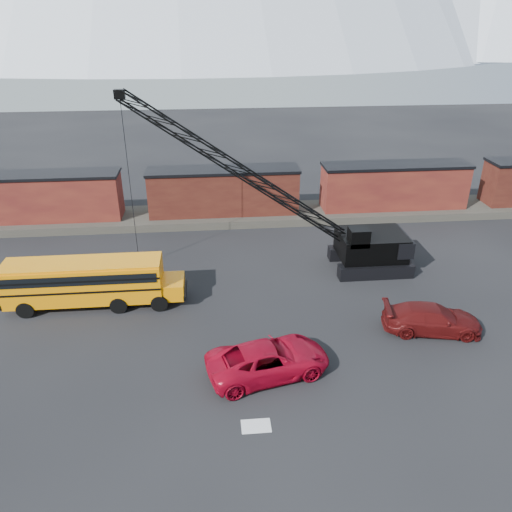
{
  "coord_description": "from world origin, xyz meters",
  "views": [
    {
      "loc": [
        -1.16,
        -21.41,
        17.66
      ],
      "look_at": [
        1.63,
        7.98,
        3.0
      ],
      "focal_mm": 35.0,
      "sensor_mm": 36.0,
      "label": 1
    }
  ],
  "objects": [
    {
      "name": "school_bus",
      "position": [
        -9.25,
        7.78,
        1.79
      ],
      "size": [
        11.65,
        2.65,
        3.19
      ],
      "color": "orange",
      "rests_on": "ground"
    },
    {
      "name": "ground",
      "position": [
        0.0,
        0.0,
        0.0
      ],
      "size": [
        160.0,
        160.0,
        0.0
      ],
      "primitive_type": "plane",
      "color": "black",
      "rests_on": "ground"
    },
    {
      "name": "boxcar_west_near",
      "position": [
        -16.0,
        22.0,
        2.76
      ],
      "size": [
        13.7,
        3.1,
        4.17
      ],
      "color": "#481414",
      "rests_on": "gravel_berm"
    },
    {
      "name": "boxcar_east_near",
      "position": [
        16.0,
        22.0,
        2.76
      ],
      "size": [
        13.7,
        3.1,
        4.17
      ],
      "color": "#481414",
      "rests_on": "gravel_berm"
    },
    {
      "name": "maroon_suv",
      "position": [
        11.84,
        2.77,
        0.85
      ],
      "size": [
        6.2,
        3.36,
        1.7
      ],
      "primitive_type": "imported",
      "rotation": [
        0.0,
        0.0,
        1.4
      ],
      "color": "#4E0D0E",
      "rests_on": "ground"
    },
    {
      "name": "snow_patch",
      "position": [
        0.5,
        -4.0,
        0.01
      ],
      "size": [
        1.4,
        0.9,
        0.02
      ],
      "primitive_type": "cube",
      "color": "silver",
      "rests_on": "ground"
    },
    {
      "name": "red_pickup",
      "position": [
        1.51,
        -0.25,
        0.92
      ],
      "size": [
        7.13,
        4.5,
        1.83
      ],
      "primitive_type": "imported",
      "rotation": [
        0.0,
        0.0,
        1.81
      ],
      "color": "#A4071F",
      "rests_on": "ground"
    },
    {
      "name": "boxcar_mid",
      "position": [
        0.0,
        22.0,
        2.76
      ],
      "size": [
        13.7,
        3.1,
        4.17
      ],
      "color": "#4A1E15",
      "rests_on": "gravel_berm"
    },
    {
      "name": "crawler_crane",
      "position": [
        1.72,
        12.28,
        7.05
      ],
      "size": [
        20.69,
        4.5,
        13.15
      ],
      "color": "black",
      "rests_on": "ground"
    },
    {
      "name": "gravel_berm",
      "position": [
        0.0,
        22.0,
        0.35
      ],
      "size": [
        120.0,
        5.0,
        0.7
      ],
      "primitive_type": "cube",
      "color": "#464239",
      "rests_on": "ground"
    }
  ]
}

